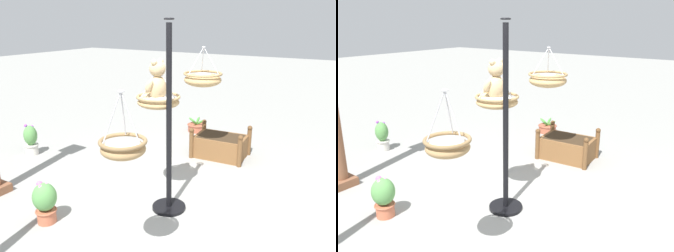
% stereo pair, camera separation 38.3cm
% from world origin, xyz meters
% --- Properties ---
extents(ground_plane, '(40.00, 40.00, 0.00)m').
position_xyz_m(ground_plane, '(0.00, 0.00, 0.00)').
color(ground_plane, gray).
extents(display_pole_central, '(0.44, 0.44, 2.42)m').
position_xyz_m(display_pole_central, '(-0.14, -0.00, 0.75)').
color(display_pole_central, black).
rests_on(display_pole_central, ground).
extents(hanging_basket_with_teddy, '(0.57, 0.57, 0.52)m').
position_xyz_m(hanging_basket_with_teddy, '(0.01, 0.25, 1.40)').
color(hanging_basket_with_teddy, tan).
extents(teddy_bear, '(0.37, 0.33, 0.54)m').
position_xyz_m(teddy_bear, '(0.01, 0.27, 1.63)').
color(teddy_bear, tan).
extents(hanging_basket_left_high, '(0.43, 0.43, 0.60)m').
position_xyz_m(hanging_basket_left_high, '(-1.39, -0.28, 1.33)').
color(hanging_basket_left_high, '#A37F51').
extents(hanging_basket_right_low, '(0.61, 0.61, 0.62)m').
position_xyz_m(hanging_basket_right_low, '(1.30, 0.24, 1.51)').
color(hanging_basket_right_low, tan).
extents(wooden_planter_box, '(0.76, 1.01, 0.56)m').
position_xyz_m(wooden_planter_box, '(1.93, 0.14, 0.22)').
color(wooden_planter_box, brown).
rests_on(wooden_planter_box, ground).
extents(potted_plant_flowering_red, '(0.43, 0.42, 0.31)m').
position_xyz_m(potted_plant_flowering_red, '(3.03, 1.17, 0.11)').
color(potted_plant_flowering_red, '#AD563D').
rests_on(potted_plant_flowering_red, ground).
extents(potted_plant_tall_leafy, '(0.26, 0.26, 0.58)m').
position_xyz_m(potted_plant_tall_leafy, '(0.21, 3.17, 0.28)').
color(potted_plant_tall_leafy, beige).
rests_on(potted_plant_tall_leafy, ground).
extents(potted_plant_bushy_green, '(0.29, 0.29, 0.54)m').
position_xyz_m(potted_plant_bushy_green, '(-1.19, 1.13, 0.28)').
color(potted_plant_bushy_green, '#BC6042').
rests_on(potted_plant_bushy_green, ground).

